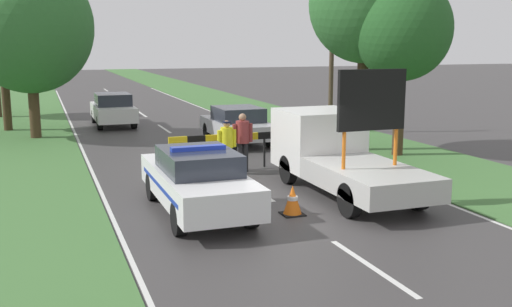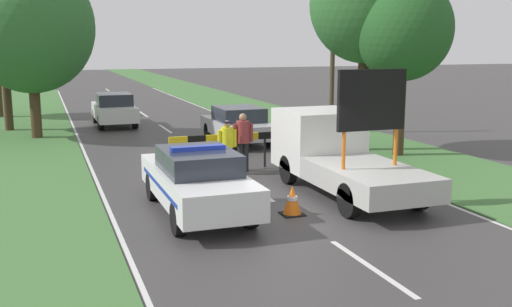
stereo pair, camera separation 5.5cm
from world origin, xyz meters
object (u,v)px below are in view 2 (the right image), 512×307
object	(u,v)px
roadside_tree_mid_left	(366,5)
roadside_tree_far_left	(30,27)
pedestrian_civilian	(243,138)
roadside_tree_mid_right	(403,30)
work_truck	(336,152)
traffic_cone_near_police	(292,200)
queued_car_van_white	(114,109)
traffic_cone_centre_front	(199,164)
queued_car_sedan_silver	(238,124)
utility_pole	(332,60)
road_barrier	(223,140)
police_car	(197,180)
roadside_tree_near_right	(3,37)
police_officer	(227,142)

from	to	relation	value
roadside_tree_mid_left	roadside_tree_far_left	world-z (taller)	roadside_tree_mid_left
pedestrian_civilian	roadside_tree_mid_left	bearing A→B (deg)	8.02
roadside_tree_far_left	roadside_tree_mid_right	bearing A→B (deg)	-35.37
work_truck	traffic_cone_near_police	size ratio (longest dim) A/B	8.22
queued_car_van_white	roadside_tree_mid_left	world-z (taller)	roadside_tree_mid_left
traffic_cone_centre_front	roadside_tree_far_left	size ratio (longest dim) A/B	0.08
traffic_cone_centre_front	roadside_tree_far_left	xyz separation A→B (m)	(-4.68, 8.87, 4.30)
queued_car_sedan_silver	roadside_tree_far_left	distance (m)	9.36
queued_car_sedan_silver	roadside_tree_mid_left	world-z (taller)	roadside_tree_mid_left
utility_pole	traffic_cone_near_police	bearing A→B (deg)	-120.69
road_barrier	pedestrian_civilian	xyz separation A→B (m)	(0.49, -0.45, 0.12)
queued_car_van_white	work_truck	bearing A→B (deg)	105.22
road_barrier	roadside_tree_mid_right	distance (m)	7.33
traffic_cone_near_police	roadside_tree_far_left	xyz separation A→B (m)	(-5.57, 14.07, 4.23)
police_car	road_barrier	world-z (taller)	police_car
roadside_tree_mid_left	police_car	bearing A→B (deg)	-142.23
roadside_tree_near_right	roadside_tree_mid_left	bearing A→B (deg)	-38.31
traffic_cone_near_police	roadside_tree_far_left	size ratio (longest dim) A/B	0.10
queued_car_sedan_silver	roadside_tree_far_left	bearing A→B (deg)	-27.74
queued_car_sedan_silver	road_barrier	bearing A→B (deg)	66.88
traffic_cone_near_police	roadside_tree_mid_left	size ratio (longest dim) A/B	0.09
queued_car_sedan_silver	roadside_tree_mid_right	distance (m)	7.32
pedestrian_civilian	roadside_tree_far_left	bearing A→B (deg)	110.18
police_officer	queued_car_sedan_silver	xyz separation A→B (m)	(2.12, 5.44, -0.24)
queued_car_sedan_silver	queued_car_van_white	distance (m)	7.92
police_officer	traffic_cone_near_police	size ratio (longest dim) A/B	2.37
police_officer	pedestrian_civilian	distance (m)	0.62
utility_pole	queued_car_sedan_silver	bearing A→B (deg)	-165.85
police_officer	queued_car_van_white	size ratio (longest dim) A/B	0.38
pedestrian_civilian	roadside_tree_mid_left	distance (m)	7.06
police_car	traffic_cone_centre_front	distance (m)	4.47
police_officer	queued_car_van_white	distance (m)	12.41
work_truck	police_officer	size ratio (longest dim) A/B	3.46
road_barrier	queued_car_sedan_silver	xyz separation A→B (m)	(2.03, 4.77, -0.20)
pedestrian_civilian	traffic_cone_centre_front	size ratio (longest dim) A/B	3.26
roadside_tree_mid_right	police_officer	bearing A→B (deg)	-172.30
police_officer	pedestrian_civilian	world-z (taller)	pedestrian_civilian
work_truck	roadside_tree_far_left	xyz separation A→B (m)	(-7.63, 12.25, 3.53)
work_truck	police_officer	world-z (taller)	work_truck
roadside_tree_mid_left	roadside_tree_mid_right	xyz separation A→B (m)	(0.69, -1.37, -0.90)
roadside_tree_mid_left	traffic_cone_near_police	bearing A→B (deg)	-129.68
police_car	roadside_tree_mid_left	size ratio (longest dim) A/B	0.67
police_officer	utility_pole	size ratio (longest dim) A/B	0.27
police_officer	roadside_tree_mid_right	xyz separation A→B (m)	(6.57, 0.89, 3.38)
roadside_tree_mid_left	road_barrier	bearing A→B (deg)	-164.67
roadside_tree_near_right	traffic_cone_centre_front	bearing A→B (deg)	-63.16
pedestrian_civilian	road_barrier	bearing A→B (deg)	124.37
road_barrier	queued_car_van_white	world-z (taller)	queued_car_van_white
police_officer	pedestrian_civilian	bearing A→B (deg)	-164.85
work_truck	traffic_cone_centre_front	size ratio (longest dim) A/B	10.29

